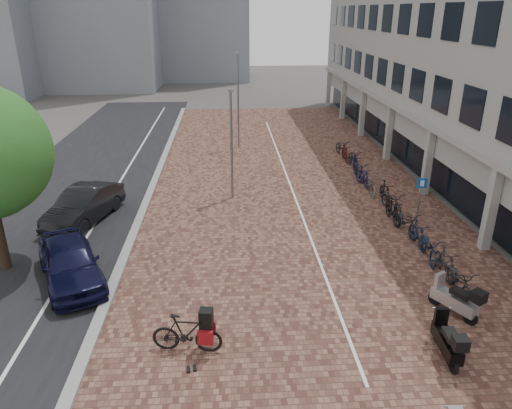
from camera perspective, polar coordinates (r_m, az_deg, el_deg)
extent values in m
plane|color=#474442|center=(14.82, 1.52, -13.60)|extent=(140.00, 140.00, 0.00)
cube|color=brown|center=(25.66, 3.61, 2.54)|extent=(14.50, 42.00, 0.04)
cube|color=black|center=(26.65, -20.58, 1.86)|extent=(8.00, 50.00, 0.03)
cube|color=gray|center=(25.75, -12.28, 2.27)|extent=(0.35, 42.00, 0.14)
cube|color=white|center=(26.13, -16.39, 2.04)|extent=(0.12, 44.00, 0.00)
cube|color=white|center=(25.67, 4.05, 2.60)|extent=(0.10, 30.00, 0.00)
cube|color=gray|center=(31.31, 24.81, 20.13)|extent=(8.00, 40.00, 13.00)
cube|color=black|center=(30.74, 17.10, 8.24)|extent=(0.15, 38.00, 3.20)
cube|color=gray|center=(30.32, 17.11, 11.45)|extent=(1.60, 38.00, 0.30)
cube|color=gray|center=(20.05, 26.39, -0.51)|extent=(0.35, 0.35, 3.40)
cube|color=gray|center=(25.08, 19.95, 4.81)|extent=(0.35, 0.35, 3.40)
cube|color=gray|center=(30.47, 15.67, 8.27)|extent=(0.35, 0.35, 3.40)
cube|color=gray|center=(36.05, 12.66, 10.66)|extent=(0.35, 0.35, 3.40)
cube|color=gray|center=(41.75, 10.43, 12.38)|extent=(0.35, 0.35, 3.40)
cube|color=gray|center=(47.52, 8.72, 13.67)|extent=(0.35, 0.35, 3.40)
imported|color=black|center=(17.41, -21.46, -6.46)|extent=(3.50, 4.79, 1.52)
imported|color=black|center=(22.12, -19.97, -0.09)|extent=(2.83, 4.82, 1.50)
imported|color=black|center=(13.44, -8.31, -15.08)|extent=(2.00, 0.83, 1.17)
cube|color=black|center=(13.12, -8.44, -13.26)|extent=(0.39, 0.38, 0.52)
cube|color=maroon|center=(13.42, -9.29, -14.88)|extent=(0.42, 0.18, 0.41)
cube|color=maroon|center=(13.38, -7.35, -14.88)|extent=(0.42, 0.18, 0.41)
cylinder|color=slate|center=(21.74, 19.00, 0.22)|extent=(0.07, 0.07, 1.90)
cube|color=#0D4AAA|center=(21.41, 19.33, 2.44)|extent=(0.43, 0.06, 0.43)
cylinder|color=slate|center=(22.80, -2.96, 6.98)|extent=(0.12, 0.12, 5.32)
cylinder|color=slate|center=(31.86, -2.17, 12.20)|extent=(0.12, 0.12, 6.15)
sphere|color=#285F20|center=(18.64, -27.65, 4.28)|extent=(2.89, 2.89, 2.89)
imported|color=black|center=(17.03, 23.17, -8.34)|extent=(0.69, 1.97, 1.04)
imported|color=black|center=(17.95, 21.85, -6.48)|extent=(0.51, 1.75, 1.05)
imported|color=#131E34|center=(18.82, 20.09, -4.87)|extent=(0.96, 2.05, 1.04)
imported|color=black|center=(19.76, 18.82, -3.35)|extent=(0.52, 1.75, 1.05)
imported|color=black|center=(20.71, 17.54, -2.00)|extent=(1.04, 2.07, 1.04)
imported|color=black|center=(21.63, 16.12, -0.75)|extent=(0.49, 1.75, 1.05)
imported|color=black|center=(22.75, 16.00, 0.39)|extent=(0.92, 2.04, 1.04)
imported|color=black|center=(23.77, 15.25, 1.45)|extent=(0.56, 1.76, 1.05)
imported|color=#5B5853|center=(24.69, 13.68, 2.37)|extent=(0.82, 2.01, 1.04)
imported|color=#131436|center=(25.70, 12.76, 3.26)|extent=(0.75, 1.80, 1.05)
imported|color=black|center=(26.78, 12.33, 4.06)|extent=(0.73, 1.99, 1.04)
imported|color=black|center=(27.84, 11.81, 4.82)|extent=(0.76, 1.80, 1.05)
imported|color=black|center=(28.96, 11.66, 5.50)|extent=(0.72, 1.98, 1.04)
imported|color=#451312|center=(29.96, 10.64, 6.16)|extent=(0.59, 1.77, 1.05)
imported|color=black|center=(31.05, 10.25, 6.75)|extent=(0.88, 2.03, 1.04)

